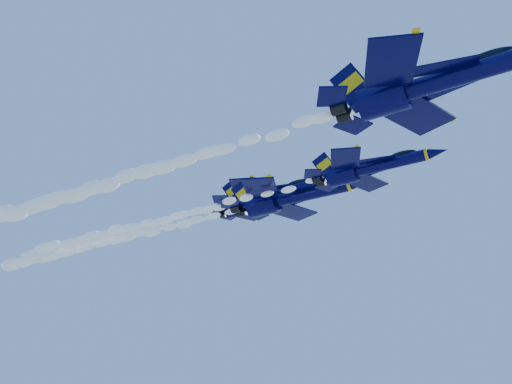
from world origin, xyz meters
The scene contains 10 objects.
jet_lead centered at (15.37, -13.43, 151.49)m, with size 19.60×16.08×7.28m.
smoke_trail_jet_lead centered at (-18.31, -13.43, 151.03)m, with size 50.61×2.34×2.11m, color white.
jet_second centered at (5.90, -0.80, 151.55)m, with size 15.27×12.53×5.68m.
smoke_trail_jet_second centered at (-25.93, -0.80, 151.14)m, with size 50.61×1.82×1.64m, color white.
jet_third centered at (-6.27, 3.59, 152.25)m, with size 19.71×16.17×7.32m.
smoke_trail_jet_third centered at (-40.00, 3.59, 151.79)m, with size 50.61×2.35×2.12m, color white.
jet_fourth centered at (-13.58, 11.65, 157.47)m, with size 19.15×15.71×7.12m.
smoke_trail_jet_fourth centered at (-47.07, 11.65, 157.02)m, with size 50.61×2.29×2.06m, color white.
jet_fifth centered at (-21.72, 19.45, 159.98)m, with size 15.77×12.93×5.86m.
smoke_trail_jet_fifth centered at (-53.76, 19.45, 159.56)m, with size 50.61×1.88×1.69m, color white.
Camera 1 is at (20.13, -50.81, 125.65)m, focal length 35.00 mm.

